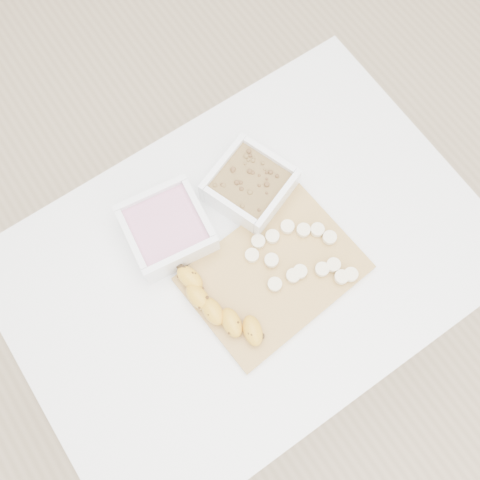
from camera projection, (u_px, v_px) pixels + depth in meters
ground at (245, 320)px, 1.84m from camera, size 3.50×3.50×0.00m
table at (247, 272)px, 1.22m from camera, size 1.00×0.70×0.75m
bowl_yogurt at (167, 229)px, 1.11m from camera, size 0.18×0.18×0.08m
bowl_granola at (250, 186)px, 1.14m from camera, size 0.20×0.20×0.07m
cutting_board at (274, 273)px, 1.11m from camera, size 0.37×0.27×0.01m
banana at (220, 308)px, 1.06m from camera, size 0.07×0.22×0.04m
banana_slices at (300, 255)px, 1.10m from camera, size 0.19×0.20×0.02m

